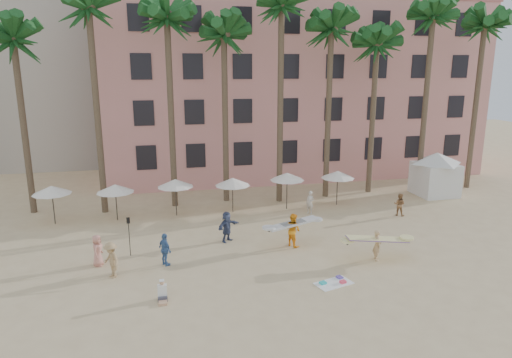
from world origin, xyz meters
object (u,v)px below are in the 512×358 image
object	(u,v)px
carrier_yellow	(377,243)
pink_hotel	(289,89)
cabana	(436,170)
carrier_white	(293,229)

from	to	relation	value
carrier_yellow	pink_hotel	bearing A→B (deg)	85.62
pink_hotel	carrier_yellow	bearing A→B (deg)	-94.38
cabana	carrier_white	world-z (taller)	cabana
carrier_yellow	carrier_white	size ratio (longest dim) A/B	1.03
pink_hotel	cabana	xyz separation A→B (m)	(8.82, -12.51, -5.93)
pink_hotel	carrier_yellow	world-z (taller)	pink_hotel
pink_hotel	carrier_white	distance (m)	22.42
pink_hotel	cabana	size ratio (longest dim) A/B	7.75
cabana	carrier_white	bearing A→B (deg)	-150.90
carrier_white	carrier_yellow	bearing A→B (deg)	-36.95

